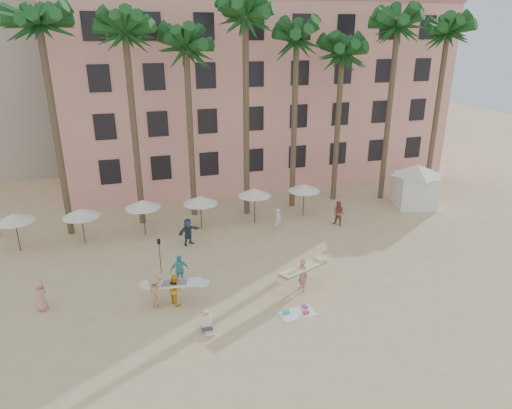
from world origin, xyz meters
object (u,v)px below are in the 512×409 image
object	(u,v)px
cabana	(416,181)
carrier_yellow	(303,272)
pink_hotel	(253,91)
carrier_white	(175,288)

from	to	relation	value
cabana	carrier_yellow	bearing A→B (deg)	-145.48
pink_hotel	carrier_white	bearing A→B (deg)	-116.14
pink_hotel	carrier_white	xyz separation A→B (m)	(-11.14, -22.70, -7.10)
carrier_white	pink_hotel	bearing A→B (deg)	63.86
cabana	carrier_white	size ratio (longest dim) A/B	1.90
cabana	pink_hotel	bearing A→B (deg)	124.68
pink_hotel	cabana	bearing A→B (deg)	-55.32
cabana	carrier_yellow	world-z (taller)	cabana
carrier_white	cabana	bearing A→B (deg)	23.05
cabana	carrier_white	xyz separation A→B (m)	(-20.74, -8.83, -1.16)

